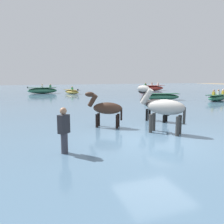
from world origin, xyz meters
name	(u,v)px	position (x,y,z in m)	size (l,w,h in m)	color
ground_plane	(154,146)	(0.00, 0.00, 0.00)	(120.00, 120.00, 0.00)	#84755B
water_surface	(89,107)	(0.00, 10.00, 0.14)	(90.00, 90.00, 0.28)	slate
horse_lead_dark_bay	(106,109)	(-1.08, 2.31, 1.08)	(1.59, 1.12, 1.83)	#382319
horse_trailing_grey	(164,108)	(0.72, 0.58, 1.27)	(1.54, 1.72, 2.14)	gray
horse_flank_black	(155,105)	(1.65, 2.77, 1.09)	(1.24, 1.55, 1.85)	black
boat_mid_channel	(72,92)	(0.58, 21.90, 0.54)	(1.97, 2.80, 0.99)	gold
boat_near_port	(162,97)	(7.42, 11.47, 0.59)	(3.46, 1.98, 0.76)	#337556
boat_near_starboard	(42,90)	(-2.97, 23.77, 0.67)	(3.79, 1.52, 1.25)	#337556
boat_mid_outer	(152,88)	(13.36, 23.98, 0.69)	(4.00, 1.41, 1.28)	#BC382D
boat_far_offshore	(217,97)	(11.84, 9.16, 0.58)	(3.14, 2.01, 1.05)	#337556
person_spectator_far	(64,134)	(-3.25, -0.51, 0.87)	(0.38, 0.35, 1.63)	#383842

